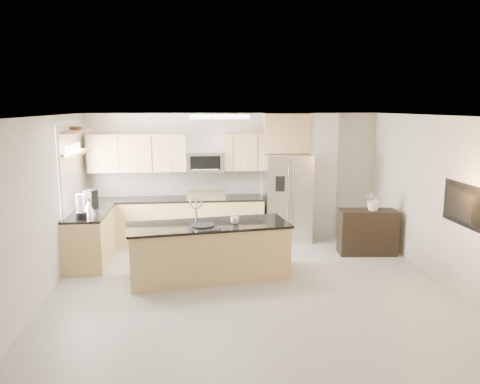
{
  "coord_description": "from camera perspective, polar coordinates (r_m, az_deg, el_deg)",
  "views": [
    {
      "loc": [
        -0.87,
        -6.36,
        2.74
      ],
      "look_at": [
        -0.07,
        1.3,
        1.32
      ],
      "focal_mm": 35.0,
      "sensor_mm": 36.0,
      "label": 1
    }
  ],
  "objects": [
    {
      "name": "bowl",
      "position": [
        8.69,
        -19.29,
        7.46
      ],
      "size": [
        0.34,
        0.34,
        0.08
      ],
      "primitive_type": "imported",
      "rotation": [
        0.0,
        0.0,
        -0.07
      ],
      "color": "silver",
      "rests_on": "shelf_upper"
    },
    {
      "name": "floor",
      "position": [
        6.98,
        1.72,
        -12.69
      ],
      "size": [
        6.5,
        6.5,
        0.0
      ],
      "primitive_type": "plane",
      "color": "#9B9993",
      "rests_on": "ground"
    },
    {
      "name": "left_counter",
      "position": [
        8.71,
        -17.77,
        -5.25
      ],
      "size": [
        0.66,
        1.5,
        0.92
      ],
      "color": "tan",
      "rests_on": "floor"
    },
    {
      "name": "ceiling",
      "position": [
        6.42,
        1.85,
        9.18
      ],
      "size": [
        6.0,
        6.5,
        0.02
      ],
      "primitive_type": "cube",
      "color": "white",
      "rests_on": "wall_back"
    },
    {
      "name": "upper_cabinets",
      "position": [
        9.5,
        -8.56,
        4.79
      ],
      "size": [
        3.5,
        0.33,
        0.75
      ],
      "color": "tan",
      "rests_on": "wall_back"
    },
    {
      "name": "blender",
      "position": [
        8.02,
        -18.84,
        -1.92
      ],
      "size": [
        0.18,
        0.18,
        0.42
      ],
      "color": "black",
      "rests_on": "left_counter"
    },
    {
      "name": "partition_column",
      "position": [
        9.94,
        9.82,
        1.95
      ],
      "size": [
        0.6,
        0.3,
        2.6
      ],
      "primitive_type": "cube",
      "color": "beige",
      "rests_on": "floor"
    },
    {
      "name": "window",
      "position": [
        8.55,
        -20.19,
        2.46
      ],
      "size": [
        0.04,
        1.15,
        1.65
      ],
      "color": "white",
      "rests_on": "wall_left"
    },
    {
      "name": "shelf_upper",
      "position": [
        8.55,
        -19.48,
        7.03
      ],
      "size": [
        0.3,
        1.2,
        0.04
      ],
      "primitive_type": "cube",
      "color": "brown",
      "rests_on": "wall_left"
    },
    {
      "name": "wall_right",
      "position": [
        7.58,
        24.88,
        -1.5
      ],
      "size": [
        0.02,
        6.5,
        2.6
      ],
      "primitive_type": "cube",
      "color": "beige",
      "rests_on": "floor"
    },
    {
      "name": "ceiling_fixture",
      "position": [
        7.98,
        -2.61,
        9.13
      ],
      "size": [
        1.0,
        0.5,
        0.06
      ],
      "primitive_type": "cube",
      "color": "white",
      "rests_on": "ceiling"
    },
    {
      "name": "back_counter",
      "position": [
        9.57,
        -7.92,
        -3.38
      ],
      "size": [
        3.55,
        0.66,
        1.44
      ],
      "color": "tan",
      "rests_on": "floor"
    },
    {
      "name": "cup",
      "position": [
        7.48,
        -0.64,
        -3.46
      ],
      "size": [
        0.17,
        0.17,
        0.11
      ],
      "primitive_type": "imported",
      "rotation": [
        0.0,
        0.0,
        0.25
      ],
      "color": "white",
      "rests_on": "island"
    },
    {
      "name": "microwave",
      "position": [
        9.47,
        -4.29,
        3.67
      ],
      "size": [
        0.76,
        0.4,
        0.4
      ],
      "color": "silver",
      "rests_on": "upper_cabinets"
    },
    {
      "name": "shelf_lower",
      "position": [
        8.58,
        -19.33,
        4.56
      ],
      "size": [
        0.3,
        1.2,
        0.04
      ],
      "primitive_type": "cube",
      "color": "brown",
      "rests_on": "wall_left"
    },
    {
      "name": "wall_left",
      "position": [
        6.86,
        -23.92,
        -2.59
      ],
      "size": [
        0.02,
        6.5,
        2.6
      ],
      "primitive_type": "cube",
      "color": "beige",
      "rests_on": "floor"
    },
    {
      "name": "refrigerator",
      "position": [
        9.61,
        5.74,
        -0.72
      ],
      "size": [
        0.92,
        0.78,
        1.78
      ],
      "color": "silver",
      "rests_on": "floor"
    },
    {
      "name": "coffee_maker",
      "position": [
        8.84,
        -17.76,
        -0.9
      ],
      "size": [
        0.24,
        0.27,
        0.33
      ],
      "color": "black",
      "rests_on": "left_counter"
    },
    {
      "name": "wall_back",
      "position": [
        9.76,
        -0.77,
        1.94
      ],
      "size": [
        6.0,
        0.02,
        2.6
      ],
      "primitive_type": "cube",
      "color": "beige",
      "rests_on": "floor"
    },
    {
      "name": "island",
      "position": [
        7.61,
        -3.82,
        -7.12
      ],
      "size": [
        2.67,
        1.27,
        1.31
      ],
      "rotation": [
        0.0,
        0.0,
        0.14
      ],
      "color": "tan",
      "rests_on": "floor"
    },
    {
      "name": "range",
      "position": [
        9.56,
        -4.17,
        -3.32
      ],
      "size": [
        0.76,
        0.64,
        1.14
      ],
      "color": "black",
      "rests_on": "floor"
    },
    {
      "name": "kettle",
      "position": [
        8.35,
        -17.97,
        -1.81
      ],
      "size": [
        0.22,
        0.22,
        0.28
      ],
      "color": "silver",
      "rests_on": "left_counter"
    },
    {
      "name": "platter",
      "position": [
        7.38,
        -4.58,
        -4.05
      ],
      "size": [
        0.45,
        0.45,
        0.02
      ],
      "primitive_type": "cylinder",
      "rotation": [
        0.0,
        0.0,
        0.2
      ],
      "color": "black",
      "rests_on": "island"
    },
    {
      "name": "credenza",
      "position": [
        9.09,
        15.27,
        -4.73
      ],
      "size": [
        1.09,
        0.54,
        0.84
      ],
      "primitive_type": "cube",
      "rotation": [
        0.0,
        0.0,
        -0.09
      ],
      "color": "black",
      "rests_on": "floor"
    },
    {
      "name": "wall_front",
      "position": [
        3.54,
        9.05,
        -13.74
      ],
      "size": [
        6.0,
        0.02,
        2.6
      ],
      "primitive_type": "cube",
      "color": "beige",
      "rests_on": "floor"
    },
    {
      "name": "flower_vase",
      "position": [
        8.94,
        16.06,
        -0.24
      ],
      "size": [
        0.63,
        0.58,
        0.61
      ],
      "primitive_type": "imported",
      "rotation": [
        0.0,
        0.0,
        0.19
      ],
      "color": "white",
      "rests_on": "credenza"
    },
    {
      "name": "television",
      "position": [
        7.36,
        25.1,
        -1.46
      ],
      "size": [
        0.14,
        1.08,
        0.62
      ],
      "primitive_type": "imported",
      "rotation": [
        0.0,
        0.0,
        1.57
      ],
      "color": "black",
      "rests_on": "wall_right"
    }
  ]
}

